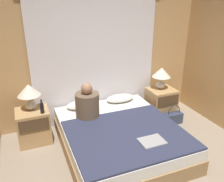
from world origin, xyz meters
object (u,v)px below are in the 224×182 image
(bed, at_px, (119,137))
(laptop_on_bed, at_px, (152,141))
(nightstand_right, at_px, (161,102))
(nightstand_left, at_px, (34,126))
(lamp_right, at_px, (161,74))
(lamp_left, at_px, (29,92))
(pillow_left, at_px, (81,105))
(person_left_in_bed, at_px, (87,104))
(handbag_on_floor, at_px, (173,118))
(pillow_right, at_px, (120,98))
(beer_bottle_on_left_stand, at_px, (42,108))

(bed, relative_size, laptop_on_bed, 6.04)
(nightstand_right, relative_size, laptop_on_bed, 1.66)
(nightstand_left, bearing_deg, lamp_right, 1.60)
(lamp_left, distance_m, pillow_left, 0.90)
(nightstand_left, relative_size, lamp_right, 1.32)
(lamp_right, bearing_deg, person_left_in_bed, -168.38)
(nightstand_left, xyz_separation_m, lamp_left, (0.00, 0.07, 0.55))
(lamp_left, bearing_deg, handbag_on_floor, -10.16)
(nightstand_right, height_order, pillow_right, nightstand_right)
(bed, bearing_deg, pillow_right, 65.55)
(laptop_on_bed, bearing_deg, pillow_left, 112.67)
(lamp_right, height_order, laptop_on_bed, lamp_right)
(pillow_left, height_order, pillow_right, same)
(lamp_left, bearing_deg, nightstand_left, -90.00)
(nightstand_left, xyz_separation_m, laptop_on_bed, (1.40, -1.27, 0.16))
(lamp_left, distance_m, person_left_in_bed, 0.91)
(laptop_on_bed, xyz_separation_m, handbag_on_floor, (1.01, 0.91, -0.32))
(nightstand_left, height_order, handbag_on_floor, nightstand_left)
(lamp_left, bearing_deg, bed, -32.62)
(pillow_left, xyz_separation_m, handbag_on_floor, (1.59, -0.48, -0.34))
(bed, distance_m, nightstand_left, 1.37)
(lamp_right, height_order, handbag_on_floor, lamp_right)
(laptop_on_bed, bearing_deg, person_left_in_bed, 119.27)
(handbag_on_floor, bearing_deg, nightstand_left, 171.37)
(pillow_left, bearing_deg, nightstand_right, -4.10)
(pillow_left, height_order, laptop_on_bed, pillow_left)
(nightstand_right, xyz_separation_m, lamp_left, (-2.37, 0.07, 0.55))
(pillow_left, bearing_deg, laptop_on_bed, -67.33)
(nightstand_right, bearing_deg, beer_bottle_on_left_stand, -176.44)
(handbag_on_floor, bearing_deg, pillow_right, 151.04)
(bed, relative_size, pillow_right, 3.77)
(pillow_right, bearing_deg, person_left_in_bed, -153.42)
(beer_bottle_on_left_stand, relative_size, handbag_on_floor, 0.60)
(bed, distance_m, lamp_left, 1.54)
(lamp_right, distance_m, pillow_right, 0.90)
(nightstand_left, distance_m, beer_bottle_on_left_stand, 0.41)
(pillow_right, bearing_deg, pillow_left, 180.00)
(person_left_in_bed, bearing_deg, pillow_right, 26.58)
(bed, height_order, nightstand_left, nightstand_left)
(pillow_right, xyz_separation_m, person_left_in_bed, (-0.72, -0.36, 0.17))
(nightstand_right, bearing_deg, nightstand_left, 180.00)
(handbag_on_floor, bearing_deg, nightstand_right, 96.66)
(bed, xyz_separation_m, pillow_left, (-0.37, 0.80, 0.26))
(nightstand_left, distance_m, person_left_in_bed, 0.93)
(lamp_left, height_order, pillow_left, lamp_left)
(lamp_right, relative_size, pillow_left, 0.79)
(lamp_right, height_order, pillow_right, lamp_right)
(beer_bottle_on_left_stand, bearing_deg, lamp_right, 5.26)
(pillow_left, bearing_deg, lamp_left, -176.86)
(handbag_on_floor, bearing_deg, lamp_right, 95.65)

